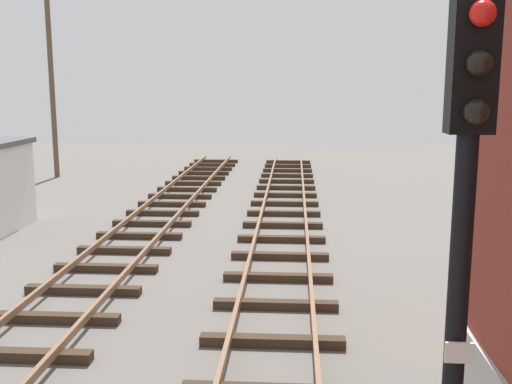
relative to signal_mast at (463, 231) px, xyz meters
The scene contains 2 objects.
signal_mast is the anchor object (origin of this frame).
utility_pole_far 26.46m from the signal_mast, 119.18° to the left, with size 1.80×0.24×9.33m.
Camera 1 is at (1.74, -1.01, 4.44)m, focal length 41.93 mm.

